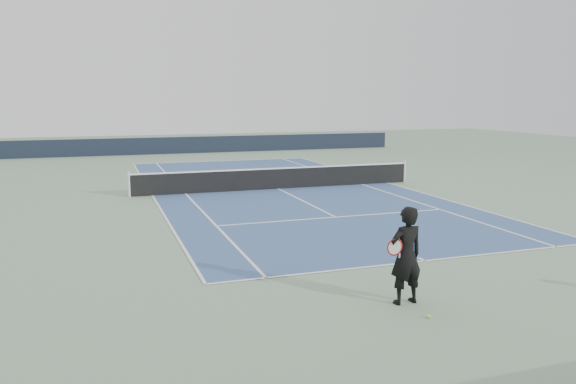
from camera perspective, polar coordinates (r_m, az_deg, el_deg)
name	(u,v)px	position (r m, az deg, el deg)	size (l,w,h in m)	color
ground	(278,189)	(25.02, -1.01, 0.31)	(80.00, 80.00, 0.00)	gray
court_surface	(278,189)	(25.01, -1.01, 0.32)	(10.97, 23.77, 0.01)	#375483
tennis_net	(278,178)	(24.94, -1.02, 1.45)	(12.90, 0.10, 1.07)	silver
windscreen_far	(204,145)	(42.22, -8.51, 4.79)	(30.00, 0.25, 1.20)	black
tennis_player	(406,255)	(11.23, 11.89, -6.32)	(0.84, 0.59, 1.95)	black
tennis_ball	(429,316)	(10.89, 14.10, -12.14)	(0.07, 0.07, 0.07)	#D1E22E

